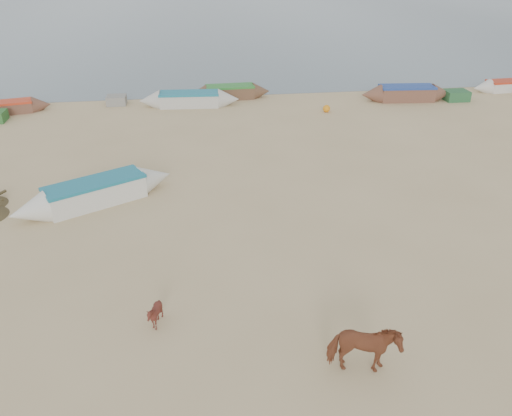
{
  "coord_description": "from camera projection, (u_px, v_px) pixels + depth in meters",
  "views": [
    {
      "loc": [
        -2.06,
        -11.14,
        9.15
      ],
      "look_at": [
        0.0,
        4.0,
        1.0
      ],
      "focal_mm": 35.0,
      "sensor_mm": 36.0,
      "label": 1
    }
  ],
  "objects": [
    {
      "name": "sea",
      "position": [
        195.0,
        2.0,
        85.97
      ],
      "size": [
        160.0,
        160.0,
        0.0
      ],
      "primitive_type": "plane",
      "color": "slate",
      "rests_on": "ground"
    },
    {
      "name": "near_canoe",
      "position": [
        96.0,
        192.0,
        19.56
      ],
      "size": [
        6.29,
        4.18,
        0.98
      ],
      "primitive_type": null,
      "rotation": [
        0.0,
        0.0,
        0.5
      ],
      "color": "silver",
      "rests_on": "ground"
    },
    {
      "name": "waterline_canoes",
      "position": [
        230.0,
        96.0,
        32.02
      ],
      "size": [
        57.98,
        3.62,
        0.97
      ],
      "color": "brown",
      "rests_on": "ground"
    },
    {
      "name": "beach_clutter",
      "position": [
        287.0,
        100.0,
        31.72
      ],
      "size": [
        44.86,
        4.16,
        0.64
      ],
      "color": "#2F652D",
      "rests_on": "ground"
    },
    {
      "name": "cow_adult",
      "position": [
        363.0,
        349.0,
        11.72
      ],
      "size": [
        1.78,
        1.07,
        1.41
      ],
      "primitive_type": "imported",
      "rotation": [
        0.0,
        0.0,
        1.37
      ],
      "color": "brown",
      "rests_on": "ground"
    },
    {
      "name": "ground",
      "position": [
        275.0,
        304.0,
        14.29
      ],
      "size": [
        140.0,
        140.0,
        0.0
      ],
      "primitive_type": "plane",
      "color": "tan",
      "rests_on": "ground"
    },
    {
      "name": "calf_front",
      "position": [
        155.0,
        315.0,
        13.27
      ],
      "size": [
        0.96,
        0.93,
        0.81
      ],
      "primitive_type": "imported",
      "rotation": [
        0.0,
        0.0,
        -1.02
      ],
      "color": "#55221B",
      "rests_on": "ground"
    }
  ]
}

